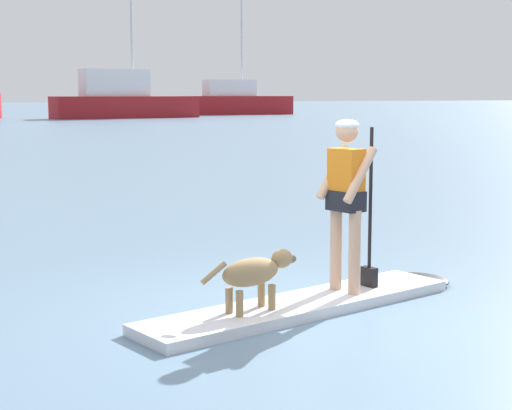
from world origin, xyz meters
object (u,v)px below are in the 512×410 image
(moored_boat_outer, at_px, (235,101))
(person_paddler, at_px, (347,193))
(paddleboard, at_px, (319,302))
(moored_boat_far_port, at_px, (123,100))
(dog, at_px, (255,273))

(moored_boat_outer, bearing_deg, person_paddler, -113.24)
(paddleboard, distance_m, moored_boat_far_port, 63.51)
(dog, xyz_separation_m, moored_boat_outer, (30.56, 68.80, 0.90))
(person_paddler, xyz_separation_m, moored_boat_outer, (29.43, 68.54, 0.26))
(paddleboard, height_order, person_paddler, person_paddler)
(dog, xyz_separation_m, moored_boat_far_port, (16.73, 61.63, 1.11))
(moored_boat_far_port, bearing_deg, paddleboard, -104.56)
(moored_boat_far_port, relative_size, moored_boat_outer, 1.03)
(dog, bearing_deg, moored_boat_far_port, 74.81)
(moored_boat_far_port, bearing_deg, moored_boat_outer, 27.41)
(paddleboard, distance_m, person_paddler, 1.11)
(person_paddler, xyz_separation_m, dog, (-1.13, -0.26, -0.64))
(dog, relative_size, moored_boat_far_port, 0.08)
(dog, height_order, moored_boat_outer, moored_boat_outer)
(paddleboard, distance_m, moored_boat_outer, 74.82)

